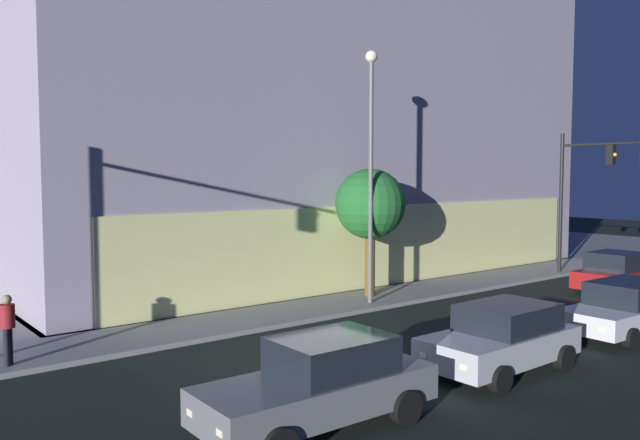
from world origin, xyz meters
TOP-DOWN VIEW (x-y plane):
  - ground_plane at (0.00, 0.00)m, footprint 120.00×120.00m
  - modern_building at (10.19, 19.30)m, footprint 28.86×22.59m
  - traffic_light_far_corner at (19.20, 4.11)m, footprint 0.37×4.40m
  - street_lamp_sidewalk at (6.74, 5.90)m, footprint 0.44×0.44m
  - sidewalk_tree at (7.65, 6.90)m, footprint 2.74×2.74m
  - pedestrian_waiting at (-5.58, 5.78)m, footprint 0.36×0.36m
  - car_grey at (-1.70, -1.76)m, footprint 4.81×2.14m
  - car_silver at (3.97, -1.81)m, footprint 4.30×2.20m
  - car_white at (10.05, -1.95)m, footprint 4.70×2.24m
  - car_red at (16.63, 1.54)m, footprint 4.46×2.20m

SIDE VIEW (x-z plane):
  - ground_plane at x=0.00m, z-range 0.00..0.00m
  - car_white at x=10.05m, z-range 0.02..1.63m
  - car_red at x=16.63m, z-range -0.02..1.69m
  - car_silver at x=3.97m, z-range 0.02..1.67m
  - car_grey at x=-1.70m, z-range 0.00..1.74m
  - pedestrian_waiting at x=-5.58m, z-range 0.32..2.09m
  - sidewalk_tree at x=7.65m, z-range 1.22..6.19m
  - traffic_light_far_corner at x=19.20m, z-range 1.45..8.17m
  - street_lamp_sidewalk at x=6.74m, z-range 1.21..10.40m
  - modern_building at x=10.19m, z-range -0.09..17.83m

